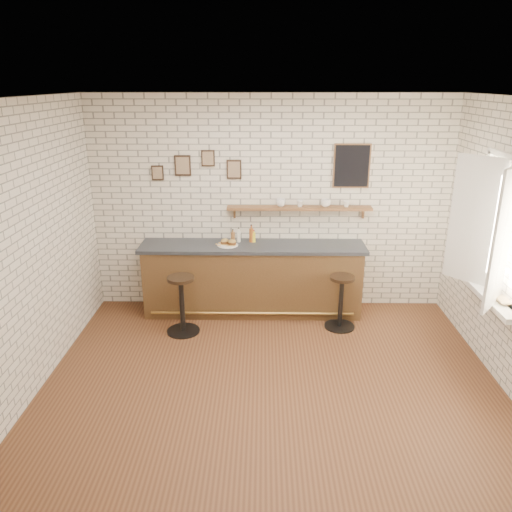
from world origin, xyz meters
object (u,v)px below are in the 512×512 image
Objects in this scene: bitters_bottle_amber at (251,235)px; book_upper at (498,300)px; sandwich_plate at (228,245)px; ciabatta_sandwich at (228,242)px; bitters_bottle_white at (239,236)px; bitters_bottle_brown at (233,237)px; bar_stool_right at (341,300)px; shelf_cup_d at (346,204)px; shelf_cup_a at (281,203)px; shelf_cup_b at (300,203)px; shelf_cup_c at (326,203)px; bar_counter at (253,279)px; bar_stool_left at (182,303)px; condiment_bottle_yellow at (254,237)px; book_lower at (497,301)px.

bitters_bottle_amber reaches higher than book_upper.
ciabatta_sandwich reaches higher than sandwich_plate.
bitters_bottle_white reaches higher than ciabatta_sandwich.
sandwich_plate is 0.19m from bitters_bottle_brown.
sandwich_plate reaches higher than bar_stool_right.
bitters_bottle_brown reaches higher than sandwich_plate.
shelf_cup_a is at bearing -174.70° from shelf_cup_d.
shelf_cup_b is 0.35m from shelf_cup_c.
ciabatta_sandwich is 1.70m from shelf_cup_d.
bar_counter is 11.07× the size of sandwich_plate.
ciabatta_sandwich is 2.55× the size of shelf_cup_b.
shelf_cup_d is (2.19, 0.84, 1.12)m from bar_stool_left.
bitters_bottle_white is 0.18m from bitters_bottle_amber.
shelf_cup_c is (1.34, 0.24, 0.54)m from sandwich_plate.
shelf_cup_a is (0.41, 0.08, 0.44)m from bitters_bottle_amber.
bar_counter is 3.15m from book_upper.
book_upper is at bearing -31.97° from bitters_bottle_brown.
bar_stool_right is at bearing -23.35° from bitters_bottle_white.
shelf_cup_b is 1.07× the size of shelf_cup_d.
bitters_bottle_white is 0.21m from condiment_bottle_yellow.
shelf_cup_a is (0.39, 0.20, 1.05)m from bar_counter.
bitters_bottle_amber is at bearing 108.09° from shelf_cup_c.
sandwich_plate is at bearing -130.62° from bitters_bottle_white.
bar_stool_left is at bearing 127.51° from shelf_cup_c.
shelf_cup_a is at bearing 103.89° from shelf_cup_c.
bitters_bottle_amber is 1.12m from shelf_cup_c.
shelf_cup_a is 0.27m from shelf_cup_b.
shelf_cup_b reaches higher than ciabatta_sandwich.
bitters_bottle_white reaches higher than sandwich_plate.
book_upper reaches higher than book_lower.
book_lower is 0.02m from book_upper.
bitters_bottle_amber is (0.31, 0.17, 0.05)m from ciabatta_sandwich.
bitters_bottle_brown reaches higher than condiment_bottle_yellow.
bar_counter is 0.62m from bitters_bottle_amber.
bitters_bottle_white is 0.96m from shelf_cup_b.
book_upper is at bearing -29.11° from ciabatta_sandwich.
shelf_cup_b reaches higher than condiment_bottle_yellow.
shelf_cup_d is (1.29, 0.20, 1.04)m from bar_counter.
bar_counter is 23.29× the size of shelf_cup_a.
bitters_bottle_amber is at bearing 0.00° from bitters_bottle_white.
bitters_bottle_amber is 3.21m from book_upper.
sandwich_plate is at bearing -154.62° from condiment_bottle_yellow.
sandwich_plate is 3.39m from book_upper.
book_upper is (1.44, -1.21, 0.57)m from bar_stool_right.
bar_stool_left is at bearing -153.87° from shelf_cup_d.
bitters_bottle_white reaches higher than bar_stool_right.
shelf_cup_c reaches higher than ciabatta_sandwich.
shelf_cup_c is (1.33, 0.24, 0.49)m from ciabatta_sandwich.
ciabatta_sandwich is at bearing -128.53° from bitters_bottle_white.
shelf_cup_d reaches higher than bar_stool_right.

